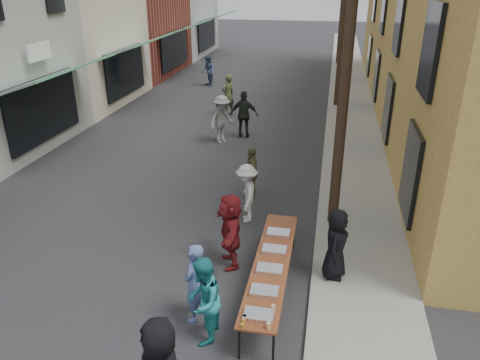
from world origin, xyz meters
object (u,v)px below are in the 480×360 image
at_px(serving_table, 272,264).
at_px(catering_tray_sausage, 259,315).
at_px(utility_pole_near, 348,48).
at_px(guest_front_c, 203,301).
at_px(utility_pole_mid, 344,10).
at_px(server, 336,244).

bearing_deg(serving_table, catering_tray_sausage, -90.00).
height_order(utility_pole_near, guest_front_c, utility_pole_near).
distance_m(utility_pole_mid, catering_tray_sausage, 17.28).
height_order(utility_pole_near, catering_tray_sausage, utility_pole_near).
height_order(serving_table, guest_front_c, guest_front_c).
relative_size(utility_pole_mid, server, 5.75).
relative_size(utility_pole_near, catering_tray_sausage, 18.00).
bearing_deg(guest_front_c, utility_pole_near, 154.48).
relative_size(guest_front_c, server, 1.06).
xyz_separation_m(catering_tray_sausage, server, (1.24, 2.38, 0.09)).
height_order(utility_pole_mid, guest_front_c, utility_pole_mid).
relative_size(utility_pole_near, serving_table, 2.25).
height_order(utility_pole_near, utility_pole_mid, same).
bearing_deg(catering_tray_sausage, utility_pole_near, 76.13).
bearing_deg(serving_table, utility_pole_mid, 85.51).
bearing_deg(utility_pole_mid, server, -89.80).
distance_m(catering_tray_sausage, guest_front_c, 1.01).
relative_size(catering_tray_sausage, server, 0.32).
height_order(utility_pole_mid, server, utility_pole_mid).
distance_m(serving_table, catering_tray_sausage, 1.65).
bearing_deg(utility_pole_mid, serving_table, -94.49).
relative_size(utility_pole_mid, serving_table, 2.25).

